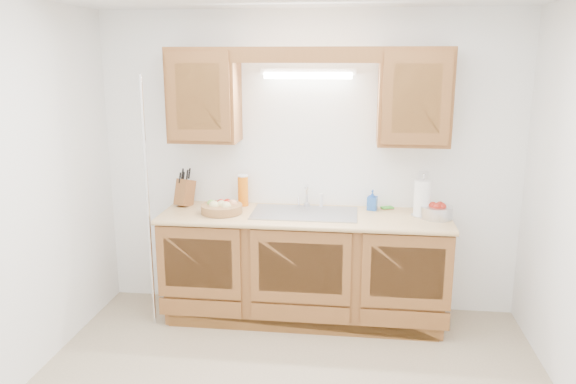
# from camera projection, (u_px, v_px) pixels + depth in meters

# --- Properties ---
(room) EXTENTS (3.52, 3.50, 2.50)m
(room) POSITION_uv_depth(u_px,v_px,m) (285.00, 211.00, 3.26)
(room) COLOR tan
(room) RESTS_ON ground
(base_cabinets) EXTENTS (2.20, 0.60, 0.86)m
(base_cabinets) POSITION_uv_depth(u_px,v_px,m) (304.00, 268.00, 4.60)
(base_cabinets) COLOR brown
(base_cabinets) RESTS_ON ground
(countertop) EXTENTS (2.30, 0.63, 0.04)m
(countertop) POSITION_uv_depth(u_px,v_px,m) (304.00, 217.00, 4.49)
(countertop) COLOR tan
(countertop) RESTS_ON base_cabinets
(upper_cabinet_left) EXTENTS (0.55, 0.33, 0.75)m
(upper_cabinet_left) POSITION_uv_depth(u_px,v_px,m) (204.00, 95.00, 4.51)
(upper_cabinet_left) COLOR brown
(upper_cabinet_left) RESTS_ON room
(upper_cabinet_right) EXTENTS (0.55, 0.33, 0.75)m
(upper_cabinet_right) POSITION_uv_depth(u_px,v_px,m) (414.00, 97.00, 4.31)
(upper_cabinet_right) COLOR brown
(upper_cabinet_right) RESTS_ON room
(valance) EXTENTS (2.20, 0.05, 0.12)m
(valance) POSITION_uv_depth(u_px,v_px,m) (306.00, 55.00, 4.20)
(valance) COLOR brown
(valance) RESTS_ON room
(fluorescent_fixture) EXTENTS (0.76, 0.08, 0.08)m
(fluorescent_fixture) POSITION_uv_depth(u_px,v_px,m) (308.00, 73.00, 4.45)
(fluorescent_fixture) COLOR white
(fluorescent_fixture) RESTS_ON room
(sink) EXTENTS (0.84, 0.46, 0.36)m
(sink) POSITION_uv_depth(u_px,v_px,m) (305.00, 222.00, 4.52)
(sink) COLOR #9E9EA3
(sink) RESTS_ON countertop
(wire_shelf_pole) EXTENTS (0.03, 0.03, 2.00)m
(wire_shelf_pole) POSITION_uv_depth(u_px,v_px,m) (148.00, 205.00, 4.36)
(wire_shelf_pole) COLOR silver
(wire_shelf_pole) RESTS_ON ground
(outlet_plate) EXTENTS (0.08, 0.01, 0.12)m
(outlet_plate) POSITION_uv_depth(u_px,v_px,m) (423.00, 179.00, 4.61)
(outlet_plate) COLOR white
(outlet_plate) RESTS_ON room
(fruit_basket) EXTENTS (0.42, 0.42, 0.10)m
(fruit_basket) POSITION_uv_depth(u_px,v_px,m) (222.00, 207.00, 4.51)
(fruit_basket) COLOR #A87744
(fruit_basket) RESTS_ON countertop
(knife_block) EXTENTS (0.17, 0.21, 0.32)m
(knife_block) POSITION_uv_depth(u_px,v_px,m) (185.00, 192.00, 4.73)
(knife_block) COLOR brown
(knife_block) RESTS_ON countertop
(orange_canister) EXTENTS (0.11, 0.11, 0.26)m
(orange_canister) POSITION_uv_depth(u_px,v_px,m) (243.00, 190.00, 4.72)
(orange_canister) COLOR orange
(orange_canister) RESTS_ON countertop
(soap_bottle) EXTENTS (0.09, 0.09, 0.17)m
(soap_bottle) POSITION_uv_depth(u_px,v_px,m) (372.00, 200.00, 4.59)
(soap_bottle) COLOR blue
(soap_bottle) RESTS_ON countertop
(sponge) EXTENTS (0.11, 0.10, 0.02)m
(sponge) POSITION_uv_depth(u_px,v_px,m) (387.00, 208.00, 4.64)
(sponge) COLOR #CC333F
(sponge) RESTS_ON countertop
(paper_towel) EXTENTS (0.17, 0.17, 0.34)m
(paper_towel) POSITION_uv_depth(u_px,v_px,m) (423.00, 198.00, 4.40)
(paper_towel) COLOR silver
(paper_towel) RESTS_ON countertop
(apple_bowl) EXTENTS (0.31, 0.31, 0.13)m
(apple_bowl) POSITION_uv_depth(u_px,v_px,m) (437.00, 211.00, 4.36)
(apple_bowl) COLOR silver
(apple_bowl) RESTS_ON countertop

